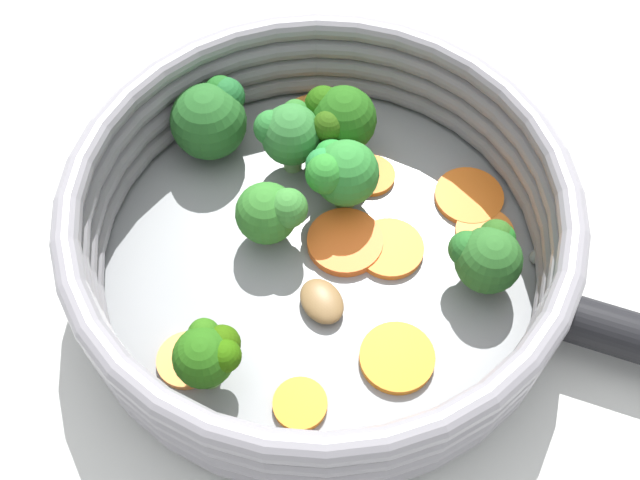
{
  "coord_description": "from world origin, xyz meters",
  "views": [
    {
      "loc": [
        -0.09,
        -0.21,
        0.38
      ],
      "look_at": [
        0.0,
        0.0,
        0.03
      ],
      "focal_mm": 42.0,
      "sensor_mm": 36.0,
      "label": 1
    }
  ],
  "objects_px": {
    "carrot_slice_6": "(397,358)",
    "broccoli_floret_6": "(211,117)",
    "broccoli_floret_5": "(209,354)",
    "carrot_slice_2": "(316,122)",
    "mushroom_piece_0": "(322,301)",
    "carrot_slice_0": "(467,193)",
    "carrot_slice_8": "(344,240)",
    "carrot_slice_4": "(187,360)",
    "broccoli_floret_4": "(340,172)",
    "broccoli_floret_2": "(340,119)",
    "carrot_slice_7": "(485,232)",
    "broccoli_floret_0": "(289,133)",
    "carrot_slice_5": "(300,404)",
    "broccoli_floret_3": "(487,255)",
    "skillet": "(320,258)",
    "broccoli_floret_1": "(273,212)",
    "carrot_slice_1": "(371,175)",
    "carrot_slice_3": "(390,248)"
  },
  "relations": [
    {
      "from": "carrot_slice_0",
      "to": "carrot_slice_8",
      "type": "relative_size",
      "value": 0.94
    },
    {
      "from": "skillet",
      "to": "broccoli_floret_4",
      "type": "xyz_separation_m",
      "value": [
        0.03,
        0.03,
        0.04
      ]
    },
    {
      "from": "carrot_slice_7",
      "to": "broccoli_floret_6",
      "type": "distance_m",
      "value": 0.18
    },
    {
      "from": "skillet",
      "to": "broccoli_floret_3",
      "type": "relative_size",
      "value": 6.12
    },
    {
      "from": "broccoli_floret_0",
      "to": "broccoli_floret_1",
      "type": "bearing_deg",
      "value": -121.93
    },
    {
      "from": "carrot_slice_7",
      "to": "mushroom_piece_0",
      "type": "bearing_deg",
      "value": -177.33
    },
    {
      "from": "carrot_slice_6",
      "to": "carrot_slice_7",
      "type": "bearing_deg",
      "value": 31.3
    },
    {
      "from": "carrot_slice_3",
      "to": "carrot_slice_4",
      "type": "bearing_deg",
      "value": -171.61
    },
    {
      "from": "broccoli_floret_2",
      "to": "broccoli_floret_6",
      "type": "bearing_deg",
      "value": 152.7
    },
    {
      "from": "skillet",
      "to": "carrot_slice_1",
      "type": "bearing_deg",
      "value": 36.84
    },
    {
      "from": "carrot_slice_6",
      "to": "broccoli_floret_1",
      "type": "distance_m",
      "value": 0.11
    },
    {
      "from": "broccoli_floret_5",
      "to": "broccoli_floret_6",
      "type": "height_order",
      "value": "broccoli_floret_6"
    },
    {
      "from": "mushroom_piece_0",
      "to": "broccoli_floret_0",
      "type": "bearing_deg",
      "value": 77.61
    },
    {
      "from": "skillet",
      "to": "broccoli_floret_2",
      "type": "height_order",
      "value": "broccoli_floret_2"
    },
    {
      "from": "carrot_slice_3",
      "to": "carrot_slice_4",
      "type": "relative_size",
      "value": 1.25
    },
    {
      "from": "carrot_slice_4",
      "to": "broccoli_floret_4",
      "type": "height_order",
      "value": "broccoli_floret_4"
    },
    {
      "from": "carrot_slice_6",
      "to": "broccoli_floret_0",
      "type": "distance_m",
      "value": 0.15
    },
    {
      "from": "broccoli_floret_0",
      "to": "broccoli_floret_3",
      "type": "distance_m",
      "value": 0.14
    },
    {
      "from": "skillet",
      "to": "broccoli_floret_5",
      "type": "bearing_deg",
      "value": -149.68
    },
    {
      "from": "carrot_slice_3",
      "to": "carrot_slice_7",
      "type": "height_order",
      "value": "carrot_slice_3"
    },
    {
      "from": "carrot_slice_5",
      "to": "carrot_slice_7",
      "type": "distance_m",
      "value": 0.15
    },
    {
      "from": "broccoli_floret_5",
      "to": "carrot_slice_2",
      "type": "bearing_deg",
      "value": 49.65
    },
    {
      "from": "broccoli_floret_1",
      "to": "broccoli_floret_6",
      "type": "bearing_deg",
      "value": 96.57
    },
    {
      "from": "skillet",
      "to": "broccoli_floret_0",
      "type": "relative_size",
      "value": 5.35
    },
    {
      "from": "broccoli_floret_6",
      "to": "broccoli_floret_4",
      "type": "bearing_deg",
      "value": -52.75
    },
    {
      "from": "broccoli_floret_1",
      "to": "broccoli_floret_5",
      "type": "xyz_separation_m",
      "value": [
        -0.06,
        -0.07,
        0.0
      ]
    },
    {
      "from": "carrot_slice_2",
      "to": "broccoli_floret_4",
      "type": "height_order",
      "value": "broccoli_floret_4"
    },
    {
      "from": "carrot_slice_6",
      "to": "broccoli_floret_5",
      "type": "height_order",
      "value": "broccoli_floret_5"
    },
    {
      "from": "broccoli_floret_5",
      "to": "broccoli_floret_1",
      "type": "bearing_deg",
      "value": 48.25
    },
    {
      "from": "carrot_slice_6",
      "to": "broccoli_floret_6",
      "type": "bearing_deg",
      "value": 102.57
    },
    {
      "from": "carrot_slice_6",
      "to": "broccoli_floret_4",
      "type": "bearing_deg",
      "value": 82.41
    },
    {
      "from": "carrot_slice_7",
      "to": "broccoli_floret_3",
      "type": "height_order",
      "value": "broccoli_floret_3"
    },
    {
      "from": "carrot_slice_8",
      "to": "skillet",
      "type": "bearing_deg",
      "value": -174.8
    },
    {
      "from": "carrot_slice_4",
      "to": "carrot_slice_8",
      "type": "relative_size",
      "value": 0.72
    },
    {
      "from": "carrot_slice_1",
      "to": "mushroom_piece_0",
      "type": "bearing_deg",
      "value": -132.45
    },
    {
      "from": "broccoli_floret_2",
      "to": "broccoli_floret_6",
      "type": "relative_size",
      "value": 1.04
    },
    {
      "from": "carrot_slice_1",
      "to": "carrot_slice_6",
      "type": "height_order",
      "value": "carrot_slice_6"
    },
    {
      "from": "carrot_slice_7",
      "to": "carrot_slice_8",
      "type": "height_order",
      "value": "carrot_slice_8"
    },
    {
      "from": "carrot_slice_2",
      "to": "carrot_slice_6",
      "type": "height_order",
      "value": "carrot_slice_6"
    },
    {
      "from": "carrot_slice_2",
      "to": "mushroom_piece_0",
      "type": "distance_m",
      "value": 0.13
    },
    {
      "from": "carrot_slice_1",
      "to": "broccoli_floret_0",
      "type": "relative_size",
      "value": 0.62
    },
    {
      "from": "carrot_slice_6",
      "to": "broccoli_floret_1",
      "type": "bearing_deg",
      "value": 107.15
    },
    {
      "from": "skillet",
      "to": "carrot_slice_7",
      "type": "xyz_separation_m",
      "value": [
        0.09,
        -0.03,
        0.01
      ]
    },
    {
      "from": "carrot_slice_1",
      "to": "carrot_slice_4",
      "type": "height_order",
      "value": "same"
    },
    {
      "from": "carrot_slice_0",
      "to": "carrot_slice_8",
      "type": "height_order",
      "value": "carrot_slice_8"
    },
    {
      "from": "broccoli_floret_0",
      "to": "mushroom_piece_0",
      "type": "xyz_separation_m",
      "value": [
        -0.02,
        -0.1,
        -0.03
      ]
    },
    {
      "from": "carrot_slice_5",
      "to": "broccoli_floret_4",
      "type": "distance_m",
      "value": 0.13
    },
    {
      "from": "broccoli_floret_4",
      "to": "mushroom_piece_0",
      "type": "distance_m",
      "value": 0.08
    },
    {
      "from": "broccoli_floret_0",
      "to": "broccoli_floret_2",
      "type": "distance_m",
      "value": 0.03
    },
    {
      "from": "broccoli_floret_4",
      "to": "broccoli_floret_6",
      "type": "height_order",
      "value": "broccoli_floret_6"
    }
  ]
}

